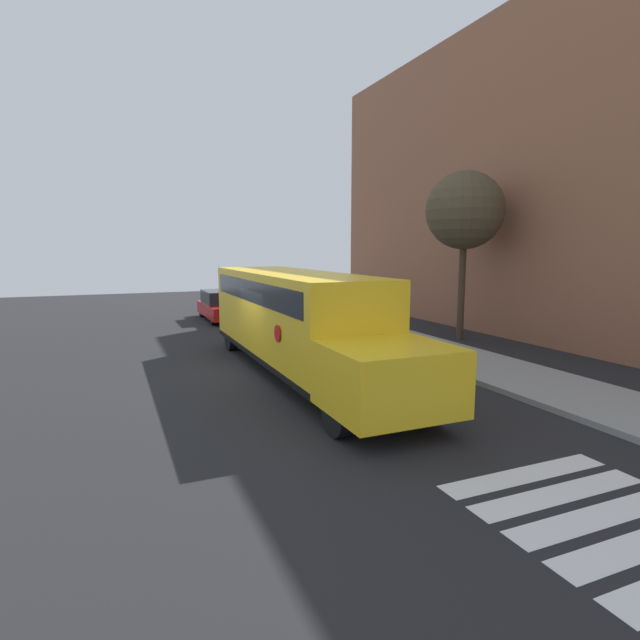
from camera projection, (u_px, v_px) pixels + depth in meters
The scene contains 7 objects.
ground_plane at pixel (262, 371), 15.39m from camera, with size 60.00×60.00×0.00m, color black.
sidewalk_strip at pixel (437, 351), 17.90m from camera, with size 44.00×3.00×0.15m.
building_backdrop at pixel (580, 171), 19.46m from camera, with size 32.00×4.00×13.47m.
crosswalk_stripes at pixel (624, 528), 6.72m from camera, with size 4.00×3.20×0.01m.
school_bus at pixel (297, 316), 14.97m from camera, with size 11.81×2.57×3.03m.
parked_car at pixel (222, 306), 26.32m from camera, with size 4.75×1.88×1.52m.
tree_near_sidewalk at pixel (465, 211), 19.96m from camera, with size 3.12×3.12×6.81m.
Camera 1 is at (14.52, -4.22, 3.75)m, focal length 28.00 mm.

